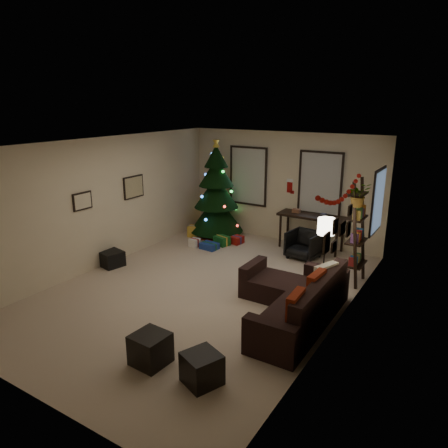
{
  "coord_description": "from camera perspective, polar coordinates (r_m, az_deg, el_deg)",
  "views": [
    {
      "loc": [
        4.14,
        -5.9,
        3.4
      ],
      "look_at": [
        0.1,
        0.6,
        1.15
      ],
      "focal_mm": 33.76,
      "sensor_mm": 36.0,
      "label": 1
    }
  ],
  "objects": [
    {
      "name": "floor",
      "position": [
        7.97,
        -2.93,
        -8.9
      ],
      "size": [
        7.0,
        7.0,
        0.0
      ],
      "primitive_type": "plane",
      "color": "#C2AA92",
      "rests_on": "ground"
    },
    {
      "name": "ceiling",
      "position": [
        7.24,
        -3.24,
        10.81
      ],
      "size": [
        7.0,
        7.0,
        0.0
      ],
      "primitive_type": "plane",
      "rotation": [
        3.14,
        0.0,
        0.0
      ],
      "color": "white",
      "rests_on": "floor"
    },
    {
      "name": "wall_back",
      "position": [
        10.47,
        7.97,
        4.93
      ],
      "size": [
        5.0,
        0.0,
        5.0
      ],
      "primitive_type": "plane",
      "rotation": [
        1.57,
        0.0,
        0.0
      ],
      "color": "beige",
      "rests_on": "floor"
    },
    {
      "name": "wall_front",
      "position": [
        5.21,
        -25.92,
        -8.55
      ],
      "size": [
        5.0,
        0.0,
        5.0
      ],
      "primitive_type": "plane",
      "rotation": [
        -1.57,
        0.0,
        0.0
      ],
      "color": "beige",
      "rests_on": "floor"
    },
    {
      "name": "wall_left",
      "position": [
        9.12,
        -16.1,
        2.74
      ],
      "size": [
        0.0,
        7.0,
        7.0
      ],
      "primitive_type": "plane",
      "rotation": [
        1.57,
        0.0,
        1.57
      ],
      "color": "beige",
      "rests_on": "floor"
    },
    {
      "name": "wall_right",
      "position": [
        6.46,
        15.48,
        -2.74
      ],
      "size": [
        0.0,
        7.0,
        7.0
      ],
      "primitive_type": "plane",
      "rotation": [
        1.57,
        0.0,
        -1.57
      ],
      "color": "beige",
      "rests_on": "floor"
    },
    {
      "name": "window_back_left",
      "position": [
        10.82,
        3.33,
        6.51
      ],
      "size": [
        1.05,
        0.06,
        1.5
      ],
      "color": "#728CB2",
      "rests_on": "wall_back"
    },
    {
      "name": "window_back_right",
      "position": [
        10.07,
        12.9,
        5.38
      ],
      "size": [
        1.05,
        0.06,
        1.5
      ],
      "color": "#728CB2",
      "rests_on": "wall_back"
    },
    {
      "name": "window_right_wall",
      "position": [
        8.82,
        20.21,
        2.92
      ],
      "size": [
        0.06,
        0.9,
        1.3
      ],
      "color": "#728CB2",
      "rests_on": "wall_right"
    },
    {
      "name": "christmas_tree",
      "position": [
        10.8,
        -1.04,
        3.87
      ],
      "size": [
        1.38,
        1.38,
        2.56
      ],
      "rotation": [
        0.0,
        0.0,
        0.33
      ],
      "color": "black",
      "rests_on": "floor"
    },
    {
      "name": "presents",
      "position": [
        10.39,
        -1.69,
        -2.11
      ],
      "size": [
        1.5,
        1.01,
        0.28
      ],
      "rotation": [
        0.0,
        0.0,
        -0.09
      ],
      "color": "navy",
      "rests_on": "floor"
    },
    {
      "name": "sofa",
      "position": [
        7.02,
        9.71,
        -10.38
      ],
      "size": [
        1.69,
        2.47,
        0.82
      ],
      "color": "black",
      "rests_on": "floor"
    },
    {
      "name": "pillow_red_a",
      "position": [
        6.01,
        9.65,
        -11.21
      ],
      "size": [
        0.15,
        0.48,
        0.47
      ],
      "primitive_type": "cube",
      "rotation": [
        0.0,
        0.0,
        0.06
      ],
      "color": "maroon",
      "rests_on": "sofa"
    },
    {
      "name": "pillow_red_b",
      "position": [
        6.7,
        12.36,
        -8.34
      ],
      "size": [
        0.16,
        0.48,
        0.47
      ],
      "primitive_type": "cube",
      "rotation": [
        0.0,
        0.0,
        -0.07
      ],
      "color": "maroon",
      "rests_on": "sofa"
    },
    {
      "name": "pillow_cream",
      "position": [
        7.09,
        13.6,
        -7.08
      ],
      "size": [
        0.29,
        0.48,
        0.46
      ],
      "primitive_type": "cube",
      "rotation": [
        0.0,
        0.0,
        -0.37
      ],
      "color": "beige",
      "rests_on": "sofa"
    },
    {
      "name": "ottoman_near",
      "position": [
        5.94,
        -9.93,
        -16.31
      ],
      "size": [
        0.47,
        0.47,
        0.43
      ],
      "primitive_type": "cube",
      "rotation": [
        0.0,
        0.0,
        -0.06
      ],
      "color": "black",
      "rests_on": "floor"
    },
    {
      "name": "ottoman_far",
      "position": [
        5.53,
        -3.02,
        -18.95
      ],
      "size": [
        0.55,
        0.55,
        0.4
      ],
      "primitive_type": "cube",
      "rotation": [
        0.0,
        0.0,
        -0.39
      ],
      "color": "black",
      "rests_on": "floor"
    },
    {
      "name": "desk",
      "position": [
        10.04,
        11.78,
        0.67
      ],
      "size": [
        1.56,
        0.56,
        0.84
      ],
      "color": "black",
      "rests_on": "floor"
    },
    {
      "name": "desk_chair",
      "position": [
        9.55,
        10.78,
        -2.77
      ],
      "size": [
        0.68,
        0.65,
        0.63
      ],
      "primitive_type": "imported",
      "rotation": [
        0.0,
        0.0,
        -0.13
      ],
      "color": "black",
      "rests_on": "floor"
    },
    {
      "name": "bookshelf",
      "position": [
        8.3,
        17.65,
        -1.36
      ],
      "size": [
        0.3,
        0.59,
        2.03
      ],
      "color": "black",
      "rests_on": "floor"
    },
    {
      "name": "potted_plant",
      "position": [
        7.89,
        17.79,
        4.26
      ],
      "size": [
        0.68,
        0.67,
        0.57
      ],
      "primitive_type": "imported",
      "rotation": [
        0.0,
        0.0,
        0.75
      ],
      "color": "#4C4C4C",
      "rests_on": "bookshelf"
    },
    {
      "name": "floor_lamp",
      "position": [
        7.57,
        13.64,
        -0.99
      ],
      "size": [
        0.3,
        0.3,
        1.44
      ],
      "rotation": [
        0.0,
        0.0,
        -0.16
      ],
      "color": "black",
      "rests_on": "floor"
    },
    {
      "name": "art_map",
      "position": [
        9.67,
        -12.16,
        4.92
      ],
      "size": [
        0.04,
        0.6,
        0.5
      ],
      "color": "black",
      "rests_on": "wall_left"
    },
    {
      "name": "art_abstract",
      "position": [
        8.73,
        -18.63,
        2.96
      ],
      "size": [
        0.04,
        0.45,
        0.35
      ],
      "color": "black",
      "rests_on": "wall_left"
    },
    {
      "name": "gallery",
      "position": [
        6.33,
        15.26,
        -1.0
      ],
      "size": [
        0.03,
        1.25,
        0.54
      ],
      "color": "black",
      "rests_on": "wall_right"
    },
    {
      "name": "garland",
      "position": [
        6.23,
        15.5,
        4.14
      ],
      "size": [
        0.08,
        1.9,
        0.3
      ],
      "primitive_type": null,
      "color": "#A5140C",
      "rests_on": "wall_right"
    },
    {
      "name": "stocking_left",
      "position": [
        10.59,
        7.51,
        5.86
      ],
      "size": [
        0.2,
        0.05,
        0.36
      ],
      "color": "#990F0C",
      "rests_on": "wall_back"
    },
    {
      "name": "stocking_right",
      "position": [
        10.4,
        8.97,
        5.15
      ],
      "size": [
        0.2,
        0.05,
        0.36
      ],
      "color": "#990F0C",
      "rests_on": "wall_back"
    },
    {
      "name": "storage_bin",
      "position": [
        9.4,
        -15.32,
        -4.39
      ],
      "size": [
        0.72,
        0.56,
        0.32
      ],
      "primitive_type": "cube",
      "rotation": [
        0.0,
        0.0,
        -0.21
      ],
      "color": "black",
      "rests_on": "floor"
    }
  ]
}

